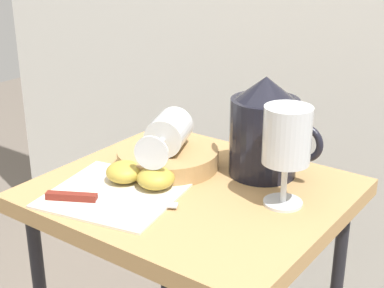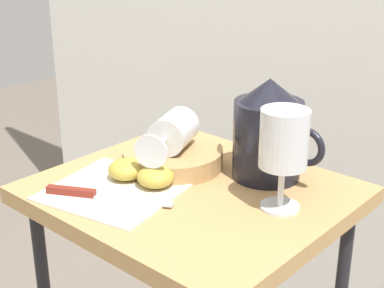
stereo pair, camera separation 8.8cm
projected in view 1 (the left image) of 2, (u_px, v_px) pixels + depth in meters
table at (192, 226)px, 1.01m from camera, size 0.50×0.44×0.67m
linen_napkin at (115, 193)px, 0.96m from camera, size 0.24×0.24×0.00m
basket_tray at (168, 158)px, 1.06m from camera, size 0.19×0.19×0.03m
pitcher at (264, 135)px, 1.01m from camera, size 0.17×0.12×0.18m
wine_glass_upright at (287, 141)px, 0.89m from camera, size 0.08×0.08×0.17m
wine_glass_tipped_near at (168, 133)px, 1.04m from camera, size 0.12×0.16×0.07m
apple_half_left at (124, 172)px, 0.99m from camera, size 0.06×0.06×0.04m
apple_half_right at (156, 178)px, 0.97m from camera, size 0.06×0.06×0.04m
knife at (92, 199)px, 0.93m from camera, size 0.20×0.12×0.01m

